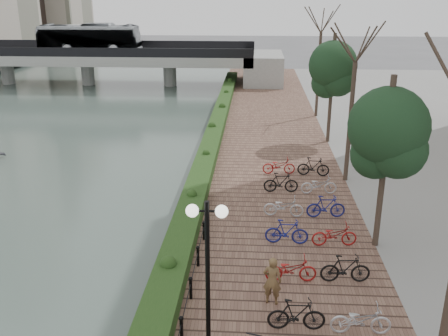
{
  "coord_description": "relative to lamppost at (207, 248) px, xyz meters",
  "views": [
    {
      "loc": [
        3.32,
        -8.38,
        9.68
      ],
      "look_at": [
        1.91,
        13.18,
        2.0
      ],
      "focal_mm": 40.0,
      "sensor_mm": 36.0,
      "label": 1
    }
  ],
  "objects": [
    {
      "name": "hedge",
      "position": [
        -1.61,
        17.66,
        -2.99
      ],
      "size": [
        1.1,
        56.0,
        0.6
      ],
      "primitive_type": "cube",
      "color": "#1A3B15",
      "rests_on": "promenade"
    },
    {
      "name": "bridge",
      "position": [
        -17.11,
        42.66,
        -0.42
      ],
      "size": [
        36.0,
        10.77,
        6.5
      ],
      "color": "gray",
      "rests_on": "ground"
    },
    {
      "name": "pedestrian",
      "position": [
        1.72,
        2.61,
        -2.49
      ],
      "size": [
        0.64,
        0.49,
        1.59
      ],
      "primitive_type": "imported",
      "rotation": [
        0.0,
        0.0,
        2.94
      ],
      "color": "brown",
      "rests_on": "promenade"
    },
    {
      "name": "bicycle_parking",
      "position": [
        3.27,
        6.51,
        -2.81
      ],
      "size": [
        2.4,
        17.32,
        1.0
      ],
      "color": "silver",
      "rests_on": "promenade"
    },
    {
      "name": "river_water",
      "position": [
        -17.21,
        22.66,
        -3.78
      ],
      "size": [
        30.0,
        130.0,
        0.02
      ],
      "primitive_type": "cube",
      "color": "#485A50",
      "rests_on": "ground"
    },
    {
      "name": "lamppost",
      "position": [
        0.0,
        0.0,
        0.0
      ],
      "size": [
        1.02,
        0.32,
        4.52
      ],
      "color": "black",
      "rests_on": "promenade"
    },
    {
      "name": "promenade",
      "position": [
        1.79,
        15.16,
        -3.54
      ],
      "size": [
        8.0,
        75.0,
        0.5
      ],
      "primitive_type": "cube",
      "color": "brown",
      "rests_on": "ground"
    },
    {
      "name": "street_trees",
      "position": [
        5.79,
        10.35,
        -0.1
      ],
      "size": [
        3.2,
        37.12,
        6.8
      ],
      "color": "#31231D",
      "rests_on": "promenade"
    }
  ]
}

